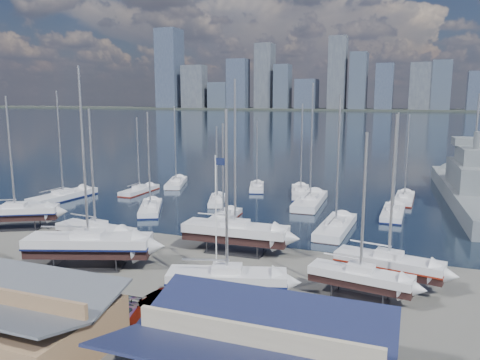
% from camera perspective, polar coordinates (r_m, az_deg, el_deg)
% --- Properties ---
extents(ground, '(1400.00, 1400.00, 0.00)m').
position_cam_1_polar(ground, '(45.82, -11.16, -10.29)').
color(ground, '#605E59').
rests_on(ground, ground).
extents(water, '(1400.00, 600.00, 0.40)m').
position_cam_1_polar(water, '(347.53, 16.83, 6.94)').
color(water, '#172835').
rests_on(water, ground).
extents(far_shore, '(1400.00, 80.00, 2.20)m').
position_cam_1_polar(far_shore, '(607.02, 18.53, 8.09)').
color(far_shore, '#2D332D').
rests_on(far_shore, ground).
extents(skyline, '(639.14, 43.80, 107.69)m').
position_cam_1_polar(skyline, '(601.41, 17.95, 11.73)').
color(skyline, '#475166').
rests_on(skyline, far_shore).
extents(shed_grey, '(12.60, 8.40, 4.17)m').
position_cam_1_polar(shed_grey, '(33.57, -26.22, -14.96)').
color(shed_grey, '#8C6B4C').
rests_on(shed_grey, ground).
extents(sailboat_cradle_0, '(9.99, 7.14, 15.96)m').
position_cam_1_polar(sailboat_cradle_0, '(62.85, -25.69, -3.58)').
color(sailboat_cradle_0, '#2D2D33').
rests_on(sailboat_cradle_0, ground).
extents(sailboat_cradle_2, '(9.15, 3.48, 14.68)m').
position_cam_1_polar(sailboat_cradle_2, '(51.27, -17.19, -6.00)').
color(sailboat_cradle_2, '#2D2D33').
rests_on(sailboat_cradle_2, ground).
extents(sailboat_cradle_3, '(12.01, 6.87, 18.53)m').
position_cam_1_polar(sailboat_cradle_3, '(46.28, -17.96, -7.52)').
color(sailboat_cradle_3, '#2D2D33').
rests_on(sailboat_cradle_3, ground).
extents(sailboat_cradle_4, '(10.93, 3.41, 17.56)m').
position_cam_1_polar(sailboat_cradle_4, '(48.23, -0.58, -6.36)').
color(sailboat_cradle_4, '#2D2D33').
rests_on(sailboat_cradle_4, ground).
extents(sailboat_cradle_5, '(9.55, 5.06, 14.95)m').
position_cam_1_polar(sailboat_cradle_5, '(36.60, -1.60, -12.02)').
color(sailboat_cradle_5, '#2D2D33').
rests_on(sailboat_cradle_5, ground).
extents(sailboat_cradle_6, '(9.19, 4.10, 14.48)m').
position_cam_1_polar(sailboat_cradle_6, '(41.80, 17.64, -9.69)').
color(sailboat_cradle_6, '#2D2D33').
rests_on(sailboat_cradle_6, ground).
extents(sailboat_cradle_7, '(8.22, 3.48, 13.22)m').
position_cam_1_polar(sailboat_cradle_7, '(38.42, 14.45, -11.39)').
color(sailboat_cradle_7, '#2D2D33').
rests_on(sailboat_cradle_7, ground).
extents(sailboat_moored_0, '(4.44, 12.07, 17.64)m').
position_cam_1_polar(sailboat_moored_0, '(78.30, -20.72, -2.03)').
color(sailboat_moored_0, black).
rests_on(sailboat_moored_0, water).
extents(sailboat_moored_1, '(2.65, 8.89, 13.21)m').
position_cam_1_polar(sailboat_moored_1, '(80.24, -12.16, -1.33)').
color(sailboat_moored_1, black).
rests_on(sailboat_moored_1, water).
extents(sailboat_moored_2, '(5.91, 10.26, 14.95)m').
position_cam_1_polar(sailboat_moored_2, '(85.69, -7.78, -0.47)').
color(sailboat_moored_2, black).
rests_on(sailboat_moored_2, water).
extents(sailboat_moored_3, '(6.78, 9.90, 14.52)m').
position_cam_1_polar(sailboat_moored_3, '(66.90, -10.85, -3.53)').
color(sailboat_moored_3, black).
rests_on(sailboat_moored_3, water).
extents(sailboat_moored_4, '(4.78, 8.31, 12.11)m').
position_cam_1_polar(sailboat_moored_4, '(70.94, -2.80, -2.57)').
color(sailboat_moored_4, black).
rests_on(sailboat_moored_4, water).
extents(sailboat_moored_5, '(4.73, 8.70, 12.54)m').
position_cam_1_polar(sailboat_moored_5, '(81.13, 2.06, -0.98)').
color(sailboat_moored_5, black).
rests_on(sailboat_moored_5, water).
extents(sailboat_moored_6, '(2.93, 8.95, 13.21)m').
position_cam_1_polar(sailboat_moored_6, '(60.82, -2.04, -4.71)').
color(sailboat_moored_6, black).
rests_on(sailboat_moored_6, water).
extents(sailboat_moored_7, '(3.94, 12.51, 18.70)m').
position_cam_1_polar(sailboat_moored_7, '(70.35, 8.53, -2.78)').
color(sailboat_moored_7, black).
rests_on(sailboat_moored_7, water).
extents(sailboat_moored_8, '(5.37, 10.77, 15.52)m').
position_cam_1_polar(sailboat_moored_8, '(77.09, 7.39, -1.64)').
color(sailboat_moored_8, black).
rests_on(sailboat_moored_8, water).
extents(sailboat_moored_9, '(3.63, 11.31, 16.88)m').
position_cam_1_polar(sailboat_moored_9, '(57.24, 11.59, -5.84)').
color(sailboat_moored_9, black).
rests_on(sailboat_moored_9, water).
extents(sailboat_moored_10, '(2.93, 9.76, 14.50)m').
position_cam_1_polar(sailboat_moored_10, '(66.40, 18.14, -3.95)').
color(sailboat_moored_10, black).
rests_on(sailboat_moored_10, water).
extents(sailboat_moored_11, '(3.00, 9.45, 13.97)m').
position_cam_1_polar(sailboat_moored_11, '(76.33, 19.39, -2.25)').
color(sailboat_moored_11, black).
rests_on(sailboat_moored_11, water).
extents(naval_ship_east, '(10.03, 44.31, 17.95)m').
position_cam_1_polar(naval_ship_east, '(79.47, 26.34, -1.26)').
color(naval_ship_east, slate).
rests_on(naval_ship_east, water).
extents(car_b, '(4.57, 2.98, 1.42)m').
position_cam_1_polar(car_b, '(41.78, -21.93, -11.84)').
color(car_b, gray).
rests_on(car_b, ground).
extents(car_c, '(3.43, 5.90, 1.54)m').
position_cam_1_polar(car_c, '(35.84, -10.45, -14.86)').
color(car_c, gray).
rests_on(car_c, ground).
extents(car_d, '(2.43, 5.65, 1.62)m').
position_cam_1_polar(car_d, '(34.08, -15.72, -16.37)').
color(car_d, gray).
rests_on(car_d, ground).
extents(flagpole, '(0.97, 0.12, 10.88)m').
position_cam_1_polar(flagpole, '(41.06, -2.87, -3.45)').
color(flagpole, white).
rests_on(flagpole, ground).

